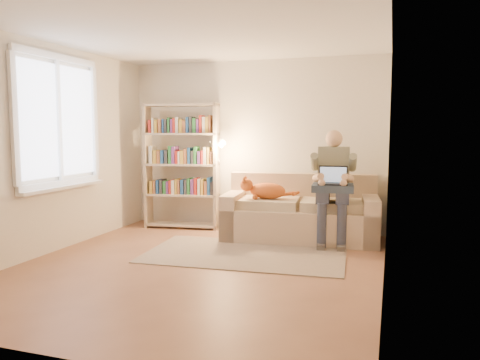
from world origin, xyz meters
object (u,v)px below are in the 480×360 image
(sofa, at_px, (300,216))
(cat, at_px, (263,190))
(laptop, at_px, (335,180))
(bookshelf, at_px, (182,160))
(person, at_px, (333,180))

(sofa, relative_size, cat, 2.88)
(laptop, distance_m, bookshelf, 2.44)
(person, xyz_separation_m, laptop, (0.04, -0.14, 0.02))
(sofa, height_order, bookshelf, bookshelf)
(bookshelf, bearing_deg, sofa, -12.54)
(laptop, relative_size, bookshelf, 0.21)
(person, relative_size, cat, 2.00)
(sofa, relative_size, person, 1.44)
(laptop, xyz_separation_m, bookshelf, (-2.40, 0.40, 0.20))
(cat, bearing_deg, bookshelf, 160.58)
(bookshelf, bearing_deg, laptop, -17.42)
(person, distance_m, laptop, 0.14)
(person, height_order, bookshelf, bookshelf)
(person, bearing_deg, cat, 178.65)
(cat, bearing_deg, person, -1.35)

